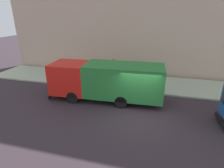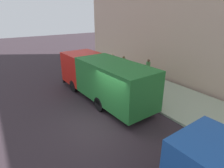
% 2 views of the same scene
% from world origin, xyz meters
% --- Properties ---
extents(ground, '(80.00, 80.00, 0.00)m').
position_xyz_m(ground, '(0.00, 0.00, 0.00)').
color(ground, '#31272D').
extents(sidewalk, '(4.31, 30.00, 0.13)m').
position_xyz_m(sidewalk, '(5.16, 0.00, 0.06)').
color(sidewalk, '#A3B195').
rests_on(sidewalk, ground).
extents(building_facade, '(0.50, 30.00, 12.90)m').
position_xyz_m(building_facade, '(7.81, 0.00, 6.45)').
color(building_facade, '#C6A58F').
rests_on(building_facade, ground).
extents(large_utility_truck, '(2.73, 8.11, 2.68)m').
position_xyz_m(large_utility_truck, '(1.30, 2.52, 1.52)').
color(large_utility_truck, red).
rests_on(large_utility_truck, ground).
extents(pedestrian_walking, '(0.47, 0.47, 1.79)m').
position_xyz_m(pedestrian_walking, '(5.91, 3.15, 1.08)').
color(pedestrian_walking, brown).
rests_on(pedestrian_walking, sidewalk).
extents(pedestrian_standing, '(0.42, 0.42, 1.66)m').
position_xyz_m(pedestrian_standing, '(5.28, 5.58, 1.00)').
color(pedestrian_standing, black).
rests_on(pedestrian_standing, sidewalk).
extents(pedestrian_third, '(0.40, 0.40, 1.67)m').
position_xyz_m(pedestrian_third, '(5.05, 6.99, 1.01)').
color(pedestrian_third, '#463A59').
rests_on(pedestrian_third, sidewalk).
extents(traffic_cone_orange, '(0.39, 0.39, 0.56)m').
position_xyz_m(traffic_cone_orange, '(3.39, 5.25, 0.41)').
color(traffic_cone_orange, orange).
rests_on(traffic_cone_orange, sidewalk).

